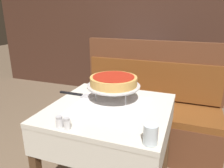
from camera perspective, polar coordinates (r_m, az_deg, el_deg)
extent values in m
cube|color=beige|center=(1.42, -0.62, -6.49)|extent=(0.76, 0.76, 0.03)
cube|color=white|center=(1.41, -0.62, -5.90)|extent=(0.47, 0.47, 0.00)
cube|color=beige|center=(1.47, -0.60, -10.16)|extent=(0.76, 0.76, 0.18)
cube|color=#4C331E|center=(1.99, -6.41, -10.68)|extent=(0.05, 0.05, 0.70)
cube|color=#4C331E|center=(1.83, 13.97, -14.08)|extent=(0.05, 0.05, 0.70)
cube|color=#194799|center=(3.08, 5.76, 6.84)|extent=(0.79, 0.79, 0.03)
cube|color=white|center=(3.07, 5.77, 7.13)|extent=(0.49, 0.49, 0.00)
cube|color=#194799|center=(3.09, 5.72, 5.59)|extent=(0.79, 0.79, 0.11)
cube|color=#4C331E|center=(2.96, -3.03, -0.83)|extent=(0.05, 0.05, 0.69)
cube|color=#4C331E|center=(2.77, 10.84, -2.52)|extent=(0.05, 0.05, 0.69)
cube|color=#4C331E|center=(3.60, 1.50, 2.69)|extent=(0.05, 0.05, 0.69)
cube|color=#4C331E|center=(3.44, 12.92, 1.50)|extent=(0.05, 0.05, 0.69)
cube|color=brown|center=(2.26, 8.77, -11.58)|extent=(1.38, 0.51, 0.39)
cube|color=brown|center=(2.16, 9.06, -6.37)|extent=(1.35, 0.50, 0.06)
cube|color=brown|center=(2.25, 10.63, 3.54)|extent=(1.38, 0.06, 0.60)
cube|color=brown|center=(2.24, 10.30, 1.06)|extent=(1.32, 0.02, 0.38)
cube|color=#3D2319|center=(3.43, 13.07, 15.95)|extent=(6.00, 0.04, 2.40)
cylinder|color=#ADADB2|center=(1.60, 1.89, -1.08)|extent=(0.01, 0.01, 0.09)
cylinder|color=#ADADB2|center=(1.48, -4.27, -2.81)|extent=(0.01, 0.01, 0.09)
cylinder|color=#ADADB2|center=(1.41, 3.60, -3.89)|extent=(0.01, 0.01, 0.09)
cylinder|color=#ADADB2|center=(1.48, 0.40, -0.95)|extent=(0.24, 0.24, 0.01)
cylinder|color=silver|center=(1.48, 0.40, -0.73)|extent=(0.35, 0.35, 0.01)
cylinder|color=silver|center=(1.48, 0.40, -0.44)|extent=(0.36, 0.36, 0.01)
cylinder|color=tan|center=(1.47, 0.41, 0.80)|extent=(0.32, 0.32, 0.06)
cylinder|color=#A82314|center=(1.46, 0.41, 1.91)|extent=(0.28, 0.28, 0.01)
cube|color=#BCBCC1|center=(1.58, -6.28, -3.20)|extent=(0.09, 0.08, 0.00)
cube|color=black|center=(1.64, -10.64, -2.42)|extent=(0.19, 0.02, 0.01)
cylinder|color=silver|center=(1.04, 10.03, -12.78)|extent=(0.07, 0.07, 0.09)
cylinder|color=silver|center=(1.20, -13.58, -9.81)|extent=(0.04, 0.04, 0.05)
cylinder|color=#B7B7BC|center=(1.18, -13.69, -8.49)|extent=(0.04, 0.04, 0.01)
cylinder|color=silver|center=(1.18, -11.70, -10.27)|extent=(0.04, 0.04, 0.05)
cylinder|color=#B7B7BC|center=(1.16, -11.79, -8.96)|extent=(0.04, 0.04, 0.01)
cube|color=#B2B2B7|center=(1.72, 0.23, 0.25)|extent=(0.10, 0.05, 0.09)
cube|color=black|center=(3.14, 6.84, 7.64)|extent=(0.11, 0.11, 0.03)
cylinder|color=black|center=(3.13, 6.91, 9.28)|extent=(0.01, 0.01, 0.15)
cylinder|color=#99194C|center=(3.16, 7.04, 9.05)|extent=(0.04, 0.04, 0.12)
cylinder|color=white|center=(3.12, 6.31, 8.96)|extent=(0.04, 0.04, 0.12)
cylinder|color=gold|center=(3.11, 7.33, 8.88)|extent=(0.04, 0.04, 0.12)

